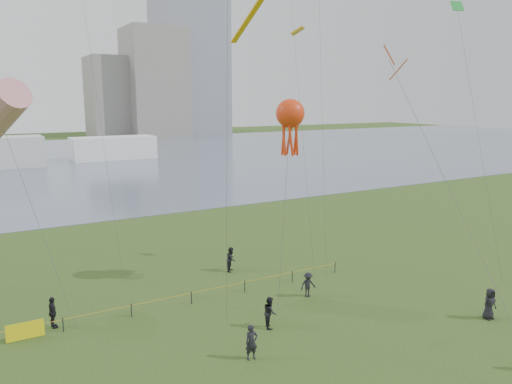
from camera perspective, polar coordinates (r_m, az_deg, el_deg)
lake at (r=116.10m, az=-22.88°, el=3.19°), size 400.00×120.00×0.08m
building_mid at (r=186.53m, az=-11.49°, el=12.14°), size 20.00×20.00×38.00m
building_low at (r=188.22m, az=-16.13°, el=10.40°), size 16.00×18.00×28.00m
pavilion_right at (r=116.44m, az=-15.99°, el=4.86°), size 18.00×7.00×5.00m
fence at (r=32.09m, az=-17.79°, el=-13.32°), size 24.07×0.07×1.05m
spectator_a at (r=30.18m, az=1.59°, el=-13.57°), size 0.99×1.10×1.87m
spectator_b at (r=34.63m, az=5.96°, el=-10.49°), size 1.17×0.75×1.73m
spectator_c at (r=32.35m, az=-22.21°, el=-12.64°), size 0.60×1.17×1.91m
spectator_d at (r=34.33m, az=25.14°, el=-11.48°), size 0.98×0.67×1.94m
spectator_f at (r=26.85m, az=-0.52°, el=-16.80°), size 0.72×0.52×1.87m
spectator_g at (r=39.35m, az=-2.84°, el=-7.67°), size 1.17×1.18×1.92m
kite_octopus at (r=34.72m, az=3.93°, el=8.78°), size 4.66×5.29×13.31m
kite_delta at (r=34.95m, az=15.61°, el=13.55°), size 4.46×15.36×16.84m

